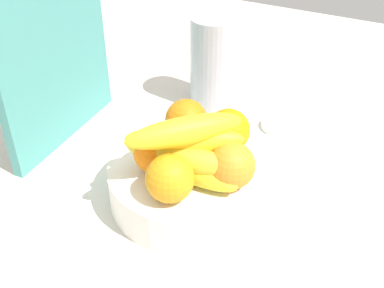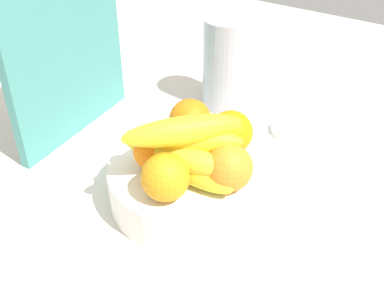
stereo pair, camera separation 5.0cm
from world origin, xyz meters
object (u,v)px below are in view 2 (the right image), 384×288
at_px(orange_back_left, 229,168).
at_px(thermos_tumbler, 225,63).
at_px(orange_front_right, 156,149).
at_px(banana_bunch, 182,148).
at_px(orange_center, 165,177).
at_px(fruit_bowl, 192,181).
at_px(cutting_board, 64,41).
at_px(jar_lid, 289,130).
at_px(orange_front_left, 190,120).
at_px(orange_back_right, 231,132).

bearing_deg(orange_back_left, thermos_tumbler, 29.08).
xyz_separation_m(orange_front_right, banana_bunch, (0.00, -0.05, 0.02)).
relative_size(orange_center, thermos_tumbler, 0.37).
relative_size(fruit_bowl, orange_front_right, 3.77).
height_order(cutting_board, jar_lid, cutting_board).
xyz_separation_m(orange_front_left, orange_front_right, (-0.09, 0.00, 0.00)).
relative_size(cutting_board, thermos_tumbler, 1.95).
xyz_separation_m(orange_back_left, thermos_tumbler, (0.30, 0.17, -0.01)).
bearing_deg(cutting_board, orange_center, -116.50).
height_order(orange_center, jar_lid, orange_center).
distance_m(fruit_bowl, orange_back_left, 0.10).
relative_size(fruit_bowl, banana_bunch, 1.44).
bearing_deg(fruit_bowl, orange_center, -175.99).
relative_size(orange_front_left, orange_center, 1.00).
height_order(orange_front_left, orange_front_right, same).
bearing_deg(orange_back_right, cutting_board, 92.08).
distance_m(orange_front_right, orange_back_left, 0.11).
relative_size(orange_front_right, cutting_board, 0.19).
xyz_separation_m(orange_center, orange_back_right, (0.14, -0.03, 0.00)).
height_order(orange_center, thermos_tumbler, thermos_tumbler).
relative_size(orange_center, orange_back_right, 1.00).
relative_size(fruit_bowl, orange_back_right, 3.77).
distance_m(orange_back_right, cutting_board, 0.33).
bearing_deg(jar_lid, fruit_bowl, 166.49).
distance_m(orange_center, jar_lid, 0.35).
xyz_separation_m(orange_front_right, orange_center, (-0.05, -0.05, 0.00)).
distance_m(fruit_bowl, orange_front_right, 0.09).
distance_m(orange_back_left, cutting_board, 0.37).
distance_m(orange_front_left, orange_back_right, 0.07).
height_order(fruit_bowl, orange_front_left, orange_front_left).
distance_m(orange_center, orange_back_left, 0.09).
xyz_separation_m(orange_front_left, thermos_tumbler, (0.22, 0.05, -0.01)).
xyz_separation_m(fruit_bowl, thermos_tumbler, (0.28, 0.10, 0.06)).
bearing_deg(orange_center, orange_back_right, -9.99).
relative_size(orange_front_left, jar_lid, 1.00).
bearing_deg(orange_back_right, orange_back_left, -154.08).
relative_size(orange_back_left, orange_back_right, 1.00).
distance_m(banana_bunch, thermos_tumbler, 0.33).
xyz_separation_m(orange_front_left, orange_back_right, (0.00, -0.07, 0.00)).
distance_m(orange_back_right, jar_lid, 0.21).
bearing_deg(orange_front_left, orange_back_left, -124.67).
distance_m(orange_front_left, thermos_tumbler, 0.23).
relative_size(orange_back_right, thermos_tumbler, 0.37).
distance_m(orange_back_right, thermos_tumbler, 0.25).
distance_m(orange_front_right, thermos_tumbler, 0.32).
bearing_deg(fruit_bowl, orange_front_right, 127.10).
height_order(orange_front_right, thermos_tumbler, thermos_tumbler).
distance_m(banana_bunch, cutting_board, 0.31).
distance_m(orange_front_right, banana_bunch, 0.05).
bearing_deg(orange_back_left, banana_bunch, 104.63).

